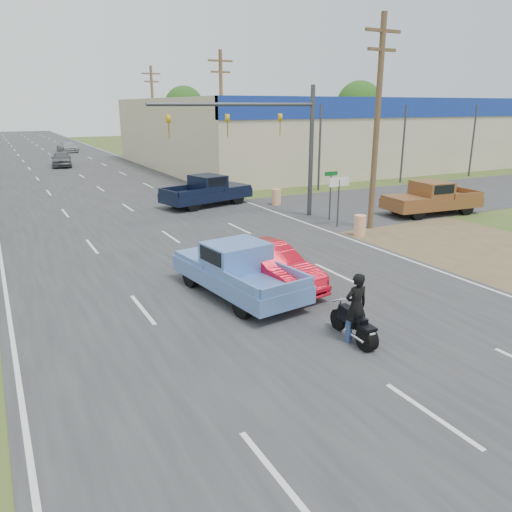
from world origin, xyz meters
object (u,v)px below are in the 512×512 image
red_convertible (267,267)px  blue_pickup (236,268)px  rider (356,310)px  navy_pickup (208,190)px  motorcycle (356,327)px  brown_pickup (430,198)px  distant_car_grey (61,159)px  distant_car_silver (68,147)px

red_convertible → blue_pickup: size_ratio=0.83×
rider → navy_pickup: bearing=-98.2°
motorcycle → brown_pickup: brown_pickup is taller
navy_pickup → distant_car_grey: size_ratio=1.31×
distant_car_grey → navy_pickup: bearing=-71.0°
motorcycle → distant_car_grey: (-1.22, 44.98, 0.35)m
motorcycle → rider: (0.00, 0.04, 0.46)m
distant_car_grey → distant_car_silver: (3.04, 17.22, -0.09)m
motorcycle → rider: 0.46m
red_convertible → blue_pickup: 1.21m
blue_pickup → brown_pickup: (15.18, 6.13, 0.06)m
navy_pickup → blue_pickup: bearing=-33.5°
motorcycle → distant_car_grey: bearing=94.9°
red_convertible → navy_pickup: navy_pickup is taller
motorcycle → distant_car_grey: 45.00m
blue_pickup → rider: bearing=-81.8°
blue_pickup → motorcycle: bearing=-82.0°
motorcycle → red_convertible: bearing=93.8°
distant_car_silver → motorcycle: bearing=-100.0°
red_convertible → rider: (0.03, -4.60, 0.14)m
blue_pickup → navy_pickup: bearing=63.5°
red_convertible → navy_pickup: size_ratio=0.76×
brown_pickup → distant_car_grey: brown_pickup is taller
navy_pickup → brown_pickup: size_ratio=1.03×
rider → distant_car_silver: rider is taller
rider → navy_pickup: navy_pickup is taller
distant_car_grey → red_convertible: bearing=-80.6°
motorcycle → rider: size_ratio=1.07×
rider → distant_car_grey: size_ratio=0.39×
rider → distant_car_silver: bearing=-88.3°
blue_pickup → navy_pickup: navy_pickup is taller
brown_pickup → distant_car_grey: bearing=29.3°
brown_pickup → distant_car_grey: 37.46m
motorcycle → brown_pickup: 17.60m
distant_car_silver → blue_pickup: bearing=-101.4°
red_convertible → motorcycle: 4.65m
red_convertible → distant_car_silver: 57.60m
motorcycle → brown_pickup: bearing=41.0°
distant_car_silver → distant_car_grey: bearing=-108.4°
navy_pickup → distant_car_silver: (-2.09, 43.12, -0.25)m
distant_car_grey → rider: bearing=-80.7°
motorcycle → brown_pickup: (13.94, 10.73, 0.51)m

